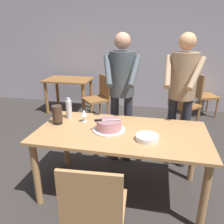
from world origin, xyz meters
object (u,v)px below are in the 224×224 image
Objects in this scene: hurricane_lamp at (57,115)px; wine_glass_near at (84,113)px; person_cutting_cake at (122,86)px; person_standing_beside at (182,88)px; main_dining_table at (121,140)px; background_chair_0 at (182,103)px; cake_knife at (102,120)px; plate_stack at (147,138)px; chair_near_side at (95,209)px; background_table at (69,86)px; background_chair_1 at (202,93)px; background_chair_2 at (99,96)px; cake_on_platter at (109,126)px; water_bottle at (69,109)px.

wine_glass_near is at bearing 23.74° from hurricane_lamp.
wine_glass_near is 0.64m from person_cutting_cake.
person_cutting_cake is 1.00× the size of person_standing_beside.
main_dining_table is 1.96× the size of background_chair_0.
plate_stack is at bearing -13.93° from cake_knife.
background_table is at bearing 115.46° from chair_near_side.
background_chair_0 is at bearing -11.08° from background_table.
background_chair_2 is at bearing -162.38° from background_chair_1.
wine_glass_near is at bearing -125.02° from background_chair_0.
wine_glass_near reaches higher than plate_stack.
background_chair_0 is (0.93, 1.97, -0.31)m from cake_on_platter.
person_standing_beside is 1.72× the size of background_table.
cake_knife is at bearing -161.79° from cake_on_platter.
water_bottle is (-0.54, 0.24, 0.06)m from cake_on_platter.
person_standing_beside is (0.76, 0.69, 0.27)m from cake_on_platter.
water_bottle is 0.15× the size of person_cutting_cake.
chair_near_side is (0.68, -0.87, -0.37)m from hurricane_lamp.
background_chair_1 is 2.19m from background_chair_2.
person_standing_beside is 1.42m from background_chair_0.
person_standing_beside reaches higher than plate_stack.
main_dining_table is 1.96× the size of chair_near_side.
plate_stack is at bearing -53.90° from background_table.
person_standing_beside is 1.91× the size of background_chair_2.
cake_knife is 0.15× the size of person_standing_beside.
background_table is (-2.24, 1.75, -0.50)m from person_standing_beside.
plate_stack reaches higher than background_table.
background_chair_1 is (1.00, 2.91, -0.28)m from plate_stack.
background_table is at bearing 113.03° from water_bottle.
chair_near_side is 1.00× the size of background_chair_0.
hurricane_lamp is 3.39m from background_chair_1.
cake_knife is at bearing -117.79° from background_chair_1.
background_chair_1 is at bearing 52.46° from water_bottle.
hurricane_lamp is 0.12× the size of person_cutting_cake.
person_cutting_cake is 1.91× the size of background_chair_1.
wine_glass_near reaches higher than cake_on_platter.
plate_stack is 2.51m from background_chair_2.
water_bottle is at bearing -66.97° from background_table.
person_standing_beside is at bearing -38.04° from background_table.
person_cutting_cake is (-0.11, 0.66, 0.43)m from main_dining_table.
person_cutting_cake reaches higher than wine_glass_near.
background_table is 1.11× the size of background_chair_1.
hurricane_lamp is at bearing -156.26° from wine_glass_near.
cake_on_platter is at bearing -23.79° from water_bottle.
background_chair_1 is 1.00× the size of background_chair_2.
person_cutting_cake is at bearing -123.31° from background_chair_1.
cake_knife is 0.29× the size of chair_near_side.
background_table is at bearing 126.10° from plate_stack.
person_cutting_cake reaches higher than background_chair_0.
cake_knife is at bearing -139.30° from person_standing_beside.
chair_near_side reaches higher than background_table.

